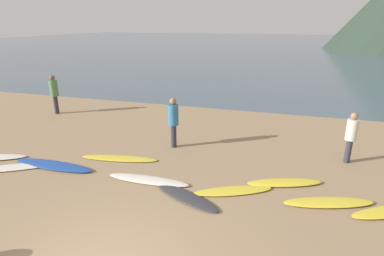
# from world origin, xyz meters

# --- Properties ---
(ground_plane) EXTENTS (120.00, 120.00, 0.20)m
(ground_plane) POSITION_xyz_m (0.00, 10.00, -0.10)
(ground_plane) COLOR #997C5B
(ground_plane) RESTS_ON ground
(ocean_water) EXTENTS (140.00, 100.00, 0.01)m
(ocean_water) POSITION_xyz_m (0.00, 61.21, 0.00)
(ocean_water) COLOR #475B6B
(ocean_water) RESTS_ON ground
(surfboard_1) EXTENTS (2.45, 1.77, 0.07)m
(surfboard_1) POSITION_xyz_m (-4.66, 3.12, 0.03)
(surfboard_1) COLOR silver
(surfboard_1) RESTS_ON ground
(surfboard_2) EXTENTS (2.67, 0.59, 0.10)m
(surfboard_2) POSITION_xyz_m (-3.71, 3.49, 0.05)
(surfboard_2) COLOR #1E479E
(surfboard_2) RESTS_ON ground
(surfboard_3) EXTENTS (2.48, 0.85, 0.07)m
(surfboard_3) POSITION_xyz_m (-2.10, 4.53, 0.03)
(surfboard_3) COLOR yellow
(surfboard_3) RESTS_ON ground
(surfboard_4) EXTENTS (2.30, 0.50, 0.09)m
(surfboard_4) POSITION_xyz_m (-0.64, 3.49, 0.05)
(surfboard_4) COLOR silver
(surfboard_4) RESTS_ON ground
(surfboard_5) EXTENTS (1.96, 1.24, 0.08)m
(surfboard_5) POSITION_xyz_m (0.60, 2.99, 0.04)
(surfboard_5) COLOR #333338
(surfboard_5) RESTS_ON ground
(surfboard_6) EXTENTS (2.04, 1.28, 0.07)m
(surfboard_6) POSITION_xyz_m (1.64, 3.61, 0.04)
(surfboard_6) COLOR yellow
(surfboard_6) RESTS_ON ground
(surfboard_7) EXTENTS (2.03, 1.10, 0.10)m
(surfboard_7) POSITION_xyz_m (2.88, 4.41, 0.05)
(surfboard_7) COLOR yellow
(surfboard_7) RESTS_ON ground
(surfboard_8) EXTENTS (2.19, 1.12, 0.09)m
(surfboard_8) POSITION_xyz_m (3.89, 3.73, 0.05)
(surfboard_8) COLOR yellow
(surfboard_8) RESTS_ON ground
(person_0) EXTENTS (0.35, 0.35, 1.72)m
(person_0) POSITION_xyz_m (-0.82, 5.99, 1.01)
(person_0) COLOR #2D2D38
(person_0) RESTS_ON ground
(person_1) EXTENTS (0.32, 0.32, 1.58)m
(person_1) POSITION_xyz_m (4.67, 6.37, 0.93)
(person_1) COLOR #2D2D38
(person_1) RESTS_ON ground
(person_2) EXTENTS (0.36, 0.36, 1.80)m
(person_2) POSITION_xyz_m (-7.46, 8.24, 1.06)
(person_2) COLOR #2D2D38
(person_2) RESTS_ON ground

